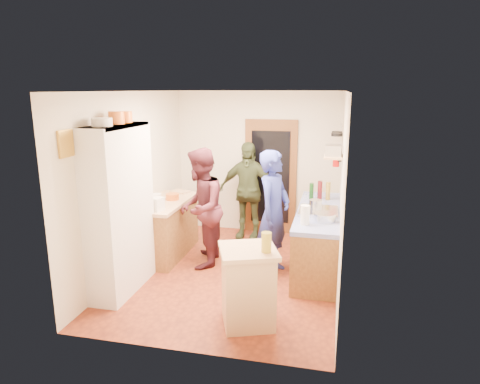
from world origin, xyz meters
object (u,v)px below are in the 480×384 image
(person_hob, at_px, (275,214))
(person_back, at_px, (248,191))
(hutch_body, at_px, (120,210))
(person_left, at_px, (203,207))
(island_base, at_px, (248,288))
(right_counter_base, at_px, (318,240))

(person_hob, height_order, person_back, person_hob)
(hutch_body, relative_size, person_hob, 1.22)
(hutch_body, height_order, person_left, hutch_body)
(island_base, relative_size, person_back, 0.49)
(person_hob, bearing_deg, person_left, 102.18)
(right_counter_base, bearing_deg, island_base, -110.91)
(person_hob, bearing_deg, right_counter_base, -42.12)
(person_hob, height_order, person_left, person_hob)
(island_base, bearing_deg, hutch_body, 164.28)
(hutch_body, bearing_deg, person_back, 62.20)
(island_base, bearing_deg, person_left, 123.15)
(person_hob, relative_size, person_left, 1.00)
(island_base, bearing_deg, person_hob, 86.51)
(right_counter_base, xyz_separation_m, island_base, (-0.69, -1.81, 0.01))
(person_hob, xyz_separation_m, person_back, (-0.68, 1.37, -0.03))
(person_left, bearing_deg, right_counter_base, 91.62)
(right_counter_base, xyz_separation_m, person_hob, (-0.60, -0.36, 0.48))
(person_hob, xyz_separation_m, person_left, (-1.10, 0.10, -0.00))
(hutch_body, relative_size, person_left, 1.22)
(person_hob, bearing_deg, hutch_body, 133.58)
(hutch_body, relative_size, right_counter_base, 1.00)
(hutch_body, height_order, person_back, hutch_body)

